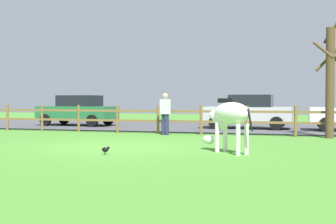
% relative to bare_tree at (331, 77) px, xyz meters
% --- Properties ---
extents(ground_plane, '(60.00, 60.00, 0.00)m').
position_rel_bare_tree_xyz_m(ground_plane, '(-6.24, -4.78, -2.20)').
color(ground_plane, '#47842D').
extents(parking_asphalt, '(28.00, 7.40, 0.05)m').
position_rel_bare_tree_xyz_m(parking_asphalt, '(-6.24, 4.52, -2.18)').
color(parking_asphalt, '#47474C').
rests_on(parking_asphalt, ground_plane).
extents(paddock_fence, '(21.50, 0.11, 1.15)m').
position_rel_bare_tree_xyz_m(paddock_fence, '(-6.54, 0.22, -1.54)').
color(paddock_fence, brown).
rests_on(paddock_fence, ground_plane).
extents(bare_tree, '(1.25, 1.25, 4.53)m').
position_rel_bare_tree_xyz_m(bare_tree, '(0.00, 0.00, 0.00)').
color(bare_tree, '#513A23').
rests_on(bare_tree, ground_plane).
extents(zebra, '(1.58, 1.42, 1.41)m').
position_rel_bare_tree_xyz_m(zebra, '(-2.82, -5.43, -1.27)').
color(zebra, white).
rests_on(zebra, ground_plane).
extents(crow_on_grass, '(0.21, 0.10, 0.20)m').
position_rel_bare_tree_xyz_m(crow_on_grass, '(-5.76, -6.57, -2.07)').
color(crow_on_grass, black).
rests_on(crow_on_grass, ground_plane).
extents(parked_car_green, '(4.09, 2.06, 1.56)m').
position_rel_bare_tree_xyz_m(parked_car_green, '(-12.03, 3.77, -1.36)').
color(parked_car_green, '#236B38').
rests_on(parked_car_green, parking_asphalt).
extents(parked_car_silver, '(4.05, 1.98, 1.56)m').
position_rel_bare_tree_xyz_m(parked_car_silver, '(-3.28, 3.80, -1.36)').
color(parked_car_silver, '#B7BABF').
rests_on(parked_car_silver, parking_asphalt).
extents(visitor_near_fence, '(0.41, 0.31, 1.64)m').
position_rel_bare_tree_xyz_m(visitor_near_fence, '(-6.09, -0.27, -1.29)').
color(visitor_near_fence, '#232847').
rests_on(visitor_near_fence, ground_plane).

